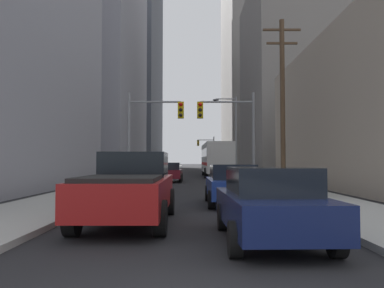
{
  "coord_description": "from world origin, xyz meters",
  "views": [
    {
      "loc": [
        0.05,
        -3.35,
        1.65
      ],
      "look_at": [
        0.0,
        39.53,
        3.52
      ],
      "focal_mm": 36.32,
      "sensor_mm": 36.0,
      "label": 1
    }
  ],
  "objects_px": {
    "pickup_truck_red": "(131,188)",
    "sedan_maroon": "(170,172)",
    "sedan_blue": "(233,184)",
    "traffic_signal_near_right": "(229,123)",
    "sedan_navy": "(270,204)",
    "traffic_signal_far_right": "(207,148)",
    "city_bus": "(217,158)",
    "traffic_signal_near_left": "(153,123)"
  },
  "relations": [
    {
      "from": "city_bus",
      "to": "traffic_signal_far_right",
      "type": "bearing_deg",
      "value": 89.73
    },
    {
      "from": "city_bus",
      "to": "traffic_signal_near_right",
      "type": "relative_size",
      "value": 1.92
    },
    {
      "from": "sedan_navy",
      "to": "sedan_blue",
      "type": "xyz_separation_m",
      "value": [
        -0.08,
        6.69,
        0.0
      ]
    },
    {
      "from": "sedan_navy",
      "to": "traffic_signal_near_right",
      "type": "height_order",
      "value": "traffic_signal_near_right"
    },
    {
      "from": "city_bus",
      "to": "sedan_blue",
      "type": "distance_m",
      "value": 25.35
    },
    {
      "from": "pickup_truck_red",
      "to": "traffic_signal_near_left",
      "type": "distance_m",
      "value": 14.46
    },
    {
      "from": "city_bus",
      "to": "sedan_blue",
      "type": "xyz_separation_m",
      "value": [
        -0.97,
        -25.3,
        -1.16
      ]
    },
    {
      "from": "sedan_maroon",
      "to": "sedan_navy",
      "type": "bearing_deg",
      "value": -81.6
    },
    {
      "from": "city_bus",
      "to": "pickup_truck_red",
      "type": "height_order",
      "value": "city_bus"
    },
    {
      "from": "traffic_signal_near_right",
      "to": "pickup_truck_red",
      "type": "bearing_deg",
      "value": -105.85
    },
    {
      "from": "city_bus",
      "to": "sedan_maroon",
      "type": "xyz_separation_m",
      "value": [
        -4.22,
        -9.45,
        -1.16
      ]
    },
    {
      "from": "sedan_navy",
      "to": "sedan_blue",
      "type": "distance_m",
      "value": 6.69
    },
    {
      "from": "sedan_navy",
      "to": "traffic_signal_near_right",
      "type": "xyz_separation_m",
      "value": [
        0.76,
        16.53,
        3.27
      ]
    },
    {
      "from": "sedan_blue",
      "to": "traffic_signal_near_right",
      "type": "xyz_separation_m",
      "value": [
        0.83,
        9.84,
        3.27
      ]
    },
    {
      "from": "sedan_maroon",
      "to": "traffic_signal_far_right",
      "type": "distance_m",
      "value": 39.17
    },
    {
      "from": "sedan_navy",
      "to": "sedan_blue",
      "type": "bearing_deg",
      "value": 90.66
    },
    {
      "from": "pickup_truck_red",
      "to": "traffic_signal_far_right",
      "type": "bearing_deg",
      "value": 85.85
    },
    {
      "from": "traffic_signal_near_right",
      "to": "traffic_signal_far_right",
      "type": "xyz_separation_m",
      "value": [
        0.27,
        44.81,
        -0.03
      ]
    },
    {
      "from": "traffic_signal_far_right",
      "to": "traffic_signal_near_right",
      "type": "bearing_deg",
      "value": -90.35
    },
    {
      "from": "sedan_maroon",
      "to": "city_bus",
      "type": "bearing_deg",
      "value": 65.95
    },
    {
      "from": "pickup_truck_red",
      "to": "sedan_blue",
      "type": "xyz_separation_m",
      "value": [
        3.17,
        4.26,
        -0.16
      ]
    },
    {
      "from": "sedan_navy",
      "to": "sedan_blue",
      "type": "relative_size",
      "value": 1.01
    },
    {
      "from": "traffic_signal_near_right",
      "to": "traffic_signal_near_left",
      "type": "bearing_deg",
      "value": -180.0
    },
    {
      "from": "pickup_truck_red",
      "to": "traffic_signal_near_left",
      "type": "relative_size",
      "value": 0.9
    },
    {
      "from": "pickup_truck_red",
      "to": "sedan_maroon",
      "type": "height_order",
      "value": "pickup_truck_red"
    },
    {
      "from": "traffic_signal_near_left",
      "to": "city_bus",
      "type": "bearing_deg",
      "value": 72.18
    },
    {
      "from": "city_bus",
      "to": "sedan_navy",
      "type": "relative_size",
      "value": 2.72
    },
    {
      "from": "pickup_truck_red",
      "to": "sedan_maroon",
      "type": "distance_m",
      "value": 20.11
    },
    {
      "from": "city_bus",
      "to": "traffic_signal_near_left",
      "type": "relative_size",
      "value": 1.92
    },
    {
      "from": "pickup_truck_red",
      "to": "sedan_navy",
      "type": "height_order",
      "value": "pickup_truck_red"
    },
    {
      "from": "sedan_maroon",
      "to": "traffic_signal_near_right",
      "type": "relative_size",
      "value": 0.7
    },
    {
      "from": "sedan_navy",
      "to": "traffic_signal_near_left",
      "type": "height_order",
      "value": "traffic_signal_near_left"
    },
    {
      "from": "city_bus",
      "to": "pickup_truck_red",
      "type": "distance_m",
      "value": 29.87
    },
    {
      "from": "sedan_blue",
      "to": "sedan_maroon",
      "type": "relative_size",
      "value": 1.0
    },
    {
      "from": "city_bus",
      "to": "pickup_truck_red",
      "type": "xyz_separation_m",
      "value": [
        -4.13,
        -29.56,
        -1.0
      ]
    },
    {
      "from": "pickup_truck_red",
      "to": "traffic_signal_near_left",
      "type": "xyz_separation_m",
      "value": [
        -0.84,
        14.1,
        3.1
      ]
    },
    {
      "from": "sedan_navy",
      "to": "sedan_maroon",
      "type": "bearing_deg",
      "value": 98.4
    },
    {
      "from": "sedan_navy",
      "to": "traffic_signal_far_right",
      "type": "bearing_deg",
      "value": 89.04
    },
    {
      "from": "sedan_blue",
      "to": "traffic_signal_far_right",
      "type": "distance_m",
      "value": 54.75
    },
    {
      "from": "city_bus",
      "to": "sedan_blue",
      "type": "relative_size",
      "value": 2.74
    },
    {
      "from": "sedan_maroon",
      "to": "sedan_blue",
      "type": "bearing_deg",
      "value": -78.41
    },
    {
      "from": "traffic_signal_far_right",
      "to": "pickup_truck_red",
      "type": "bearing_deg",
      "value": -94.15
    }
  ]
}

